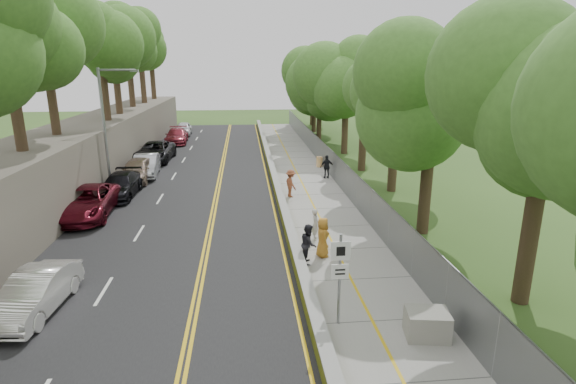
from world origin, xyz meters
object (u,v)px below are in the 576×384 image
streetlight (108,122)px  car_1 (35,293)px  car_2 (86,202)px  painter_0 (323,237)px  concrete_block (427,324)px  person_far (327,167)px  signpost (340,270)px  construction_barrel (319,162)px

streetlight → car_1: 15.83m
car_1 → car_2: 10.35m
streetlight → car_2: bearing=-91.6°
car_2 → painter_0: (12.05, -6.65, 0.08)m
car_2 → streetlight: bearing=86.2°
car_2 → car_1: bearing=-83.4°
concrete_block → person_far: size_ratio=0.75×
concrete_block → car_2: 19.23m
signpost → painter_0: (0.40, 5.32, -1.03)m
signpost → concrete_block: 3.12m
concrete_block → painter_0: (-2.16, 6.31, 0.46)m
concrete_block → car_2: bearing=137.7°
car_1 → painter_0: bearing=23.8°
streetlight → car_1: size_ratio=1.89×
streetlight → car_1: streetlight is taller
construction_barrel → car_1: size_ratio=0.20×
concrete_block → person_far: bearing=88.3°
car_2 → painter_0: size_ratio=3.33×
concrete_block → person_far: person_far is taller
painter_0 → person_far: bearing=-17.4°
streetlight → car_1: (1.46, -15.27, -3.90)m
signpost → streetlight: bearing=124.1°
streetlight → concrete_block: size_ratio=6.22×
painter_0 → car_1: bearing=102.7°
construction_barrel → painter_0: painter_0 is taller
car_2 → signpost: bearing=-48.0°
car_2 → painter_0: painter_0 is taller
person_far → car_1: bearing=45.3°
painter_0 → construction_barrel: bearing=-15.3°
car_1 → construction_barrel: bearing=63.1°
car_1 → person_far: 21.91m
signpost → person_far: signpost is taller
car_1 → painter_0: size_ratio=2.39×
car_1 → car_2: bearing=103.8°
construction_barrel → concrete_block: bearing=-91.6°
signpost → concrete_block: bearing=-21.0°
signpost → construction_barrel: size_ratio=3.71×
car_1 → car_2: car_2 is taller
car_1 → signpost: bearing=-4.9°
concrete_block → car_1: 12.91m
signpost → person_far: size_ratio=1.80×
car_1 → person_far: (13.20, 17.48, 0.17)m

